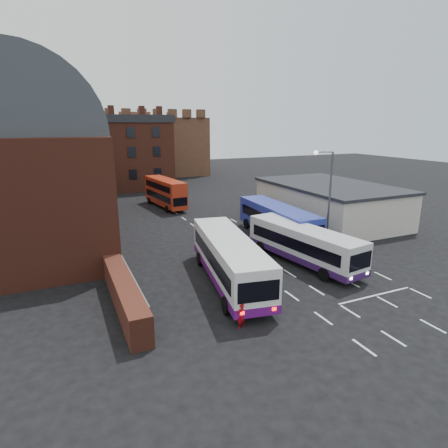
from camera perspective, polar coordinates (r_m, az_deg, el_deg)
name	(u,v)px	position (r m, az deg, el deg)	size (l,w,h in m)	color
ground	(285,291)	(25.85, 9.26, -10.03)	(180.00, 180.00, 0.00)	black
railway_station	(28,159)	(40.57, -27.71, 8.80)	(12.00, 28.00, 16.00)	#602B1E
forecourt_wall	(125,294)	(23.79, -14.92, -10.29)	(1.20, 10.00, 1.80)	#602B1E
cream_building	(329,202)	(44.55, 15.71, 3.23)	(10.40, 16.40, 4.25)	beige
brick_terrace	(102,157)	(65.99, -18.11, 9.69)	(22.00, 10.00, 11.00)	brown
castle_keep	(146,146)	(87.64, -11.74, 11.61)	(22.00, 22.00, 12.00)	brown
bus_white_outbound	(229,257)	(26.01, 0.79, -5.05)	(4.67, 12.30, 3.28)	white
bus_white_inbound	(303,242)	(30.39, 11.97, -2.75)	(4.03, 11.11, 2.96)	silver
bus_blue	(277,219)	(36.78, 8.13, 0.75)	(3.25, 11.70, 3.17)	#2935A5
bus_red_double	(165,192)	(50.50, -8.95, 4.79)	(3.28, 9.62, 3.77)	#B82F16
street_lamp	(327,190)	(34.11, 15.40, 5.01)	(1.68, 0.78, 8.67)	#484A51
pedestrian_red	(241,316)	(21.03, 2.61, -13.82)	(0.53, 0.35, 1.46)	#97080E
pedestrian_beige	(245,303)	(22.29, 3.18, -11.88)	(0.77, 0.60, 1.58)	#BDA88C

